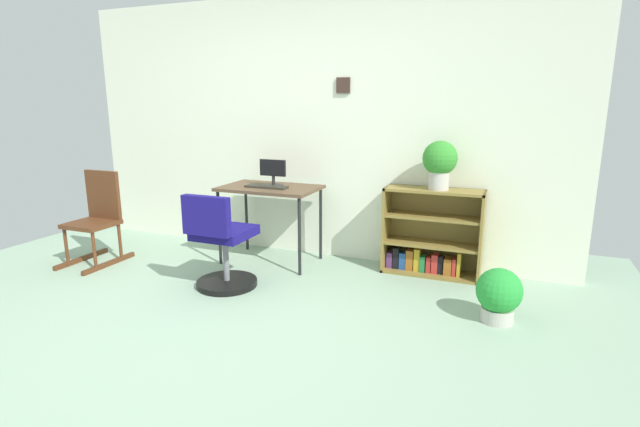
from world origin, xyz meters
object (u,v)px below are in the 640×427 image
Objects in this scene: keyboard at (266,187)px; office_chair at (221,247)px; desk at (270,193)px; monitor at (273,174)px; rocking_chair at (97,217)px; bookshelf_low at (431,236)px; potted_plant_on_shelf at (440,162)px; potted_plant_floor at (499,294)px.

office_chair is at bearing -93.83° from keyboard.
monitor reaches higher than desk.
rocking_chair is (-1.54, 0.16, 0.09)m from office_chair.
office_chair is 1.90m from bookshelf_low.
bookshelf_low is (1.53, 0.26, -0.34)m from desk.
bookshelf_low is 0.70m from potted_plant_on_shelf.
potted_plant_on_shelf is (1.62, 1.00, 0.68)m from office_chair.
potted_plant_floor is at bearing -15.53° from desk.
potted_plant_on_shelf reaches higher than keyboard.
rocking_chair reaches higher than office_chair.
office_chair is at bearing -146.21° from bookshelf_low.
potted_plant_on_shelf reaches higher than monitor.
desk is at bearing 21.95° from rocking_chair.
potted_plant_on_shelf is at bearing 14.94° from rocking_chair.
monitor is at bearing 163.43° from potted_plant_floor.
office_chair is (-0.07, -0.83, -0.52)m from monitor.
rocking_chair is at bearing 174.16° from office_chair.
bookshelf_low reaches higher than desk.
bookshelf_low is 2.20× the size of potted_plant_floor.
office_chair is at bearing -93.50° from desk.
desk is 1.63m from potted_plant_on_shelf.
potted_plant_on_shelf reaches higher than rocking_chair.
rocking_chair is at bearing -160.29° from keyboard.
rocking_chair is (-1.59, -0.57, -0.31)m from keyboard.
bookshelf_low is at bearing 16.08° from rocking_chair.
potted_plant_on_shelf is at bearing 31.67° from office_chair.
desk is at bearing -172.61° from potted_plant_on_shelf.
potted_plant_on_shelf is 1.08× the size of potted_plant_floor.
keyboard is at bearing -170.09° from potted_plant_on_shelf.
keyboard is 1.62m from bookshelf_low.
monitor is (0.02, 0.04, 0.19)m from desk.
bookshelf_low is at bearing 8.36° from monitor.
potted_plant_floor is (0.58, -0.80, -0.84)m from potted_plant_on_shelf.
desk is 3.45× the size of monitor.
potted_plant_floor is at bearing -53.86° from bookshelf_low.
potted_plant_on_shelf is (1.57, 0.27, 0.28)m from keyboard.
keyboard reaches higher than desk.
monitor is at bearing 80.25° from keyboard.
keyboard reaches higher than potted_plant_floor.
monitor is at bearing 63.45° from desk.
keyboard is 0.50× the size of office_chair.
potted_plant_on_shelf is at bearing 6.13° from monitor.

